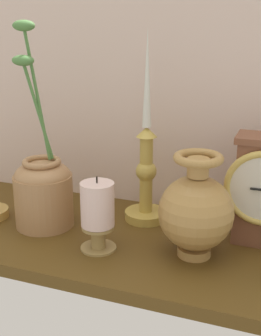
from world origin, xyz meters
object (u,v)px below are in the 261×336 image
object	(u,v)px
brass_vase_jar	(43,188)
pillar_candle_front	(98,212)
brass_vase_bulbous	(196,210)
candlestick_tall_left	(146,171)

from	to	relation	value
brass_vase_jar	pillar_candle_front	xyz separation A→B (cm)	(14.54, -5.54, -0.72)
brass_vase_jar	pillar_candle_front	distance (cm)	15.57
brass_vase_bulbous	brass_vase_jar	xyz separation A→B (cm)	(-31.50, 1.63, -0.63)
pillar_candle_front	brass_vase_jar	bearing A→B (deg)	159.14
brass_vase_bulbous	brass_vase_jar	bearing A→B (deg)	177.03
brass_vase_bulbous	pillar_candle_front	xyz separation A→B (cm)	(-16.96, -3.91, -1.35)
brass_vase_bulbous	brass_vase_jar	size ratio (longest dim) A/B	0.47
candlestick_tall_left	pillar_candle_front	xyz separation A→B (cm)	(-3.82, -15.55, -3.40)
candlestick_tall_left	brass_vase_jar	bearing A→B (deg)	-151.38
candlestick_tall_left	brass_vase_bulbous	world-z (taller)	candlestick_tall_left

